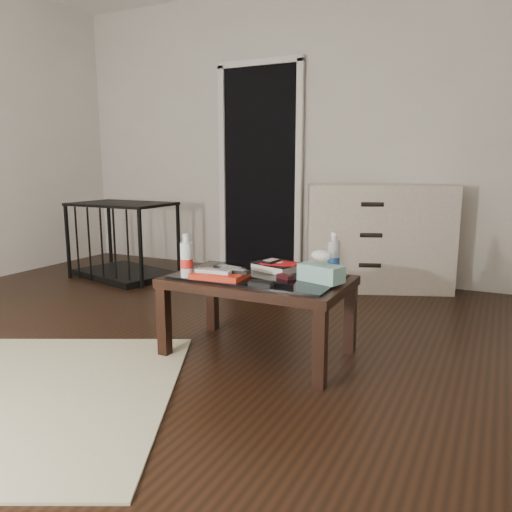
{
  "coord_description": "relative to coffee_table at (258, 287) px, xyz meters",
  "views": [
    {
      "loc": [
        1.79,
        -2.04,
        1.08
      ],
      "look_at": [
        0.53,
        0.49,
        0.55
      ],
      "focal_mm": 35.0,
      "sensor_mm": 36.0,
      "label": 1
    }
  ],
  "objects": [
    {
      "name": "ground",
      "position": [
        -0.6,
        -0.39,
        -0.4
      ],
      "size": [
        5.0,
        5.0,
        0.0
      ],
      "primitive_type": "plane",
      "color": "black",
      "rests_on": "ground"
    },
    {
      "name": "room_shell",
      "position": [
        -0.6,
        -0.39,
        1.22
      ],
      "size": [
        5.0,
        5.0,
        5.0
      ],
      "color": "beige",
      "rests_on": "ground"
    },
    {
      "name": "doorway",
      "position": [
        -1.0,
        2.08,
        0.63
      ],
      "size": [
        0.9,
        0.08,
        2.07
      ],
      "color": "black",
      "rests_on": "ground"
    },
    {
      "name": "coffee_table",
      "position": [
        0.0,
        0.0,
        0.0
      ],
      "size": [
        1.0,
        0.6,
        0.46
      ],
      "color": "black",
      "rests_on": "ground"
    },
    {
      "name": "dresser",
      "position": [
        0.25,
        1.84,
        0.05
      ],
      "size": [
        1.3,
        0.9,
        0.9
      ],
      "rotation": [
        0.0,
        0.0,
        0.38
      ],
      "color": "beige",
      "rests_on": "ground"
    },
    {
      "name": "pet_crate",
      "position": [
        -2.01,
        1.2,
        -0.17
      ],
      "size": [
        1.02,
        0.81,
        0.71
      ],
      "rotation": [
        0.0,
        0.0,
        -0.25
      ],
      "color": "black",
      "rests_on": "ground"
    },
    {
      "name": "magazines",
      "position": [
        -0.16,
        -0.14,
        0.08
      ],
      "size": [
        0.3,
        0.23,
        0.03
      ],
      "primitive_type": "cube",
      "rotation": [
        0.0,
        0.0,
        0.08
      ],
      "color": "red",
      "rests_on": "coffee_table"
    },
    {
      "name": "remote_silver",
      "position": [
        -0.19,
        -0.17,
        0.11
      ],
      "size": [
        0.2,
        0.06,
        0.02
      ],
      "primitive_type": "cube",
      "rotation": [
        0.0,
        0.0,
        0.07
      ],
      "color": "silver",
      "rests_on": "magazines"
    },
    {
      "name": "remote_black_front",
      "position": [
        -0.1,
        -0.12,
        0.11
      ],
      "size": [
        0.2,
        0.05,
        0.02
      ],
      "primitive_type": "cube",
      "rotation": [
        0.0,
        0.0,
        -0.01
      ],
      "color": "black",
      "rests_on": "magazines"
    },
    {
      "name": "remote_black_back",
      "position": [
        -0.15,
        -0.06,
        0.11
      ],
      "size": [
        0.21,
        0.09,
        0.02
      ],
      "primitive_type": "cube",
      "rotation": [
        0.0,
        0.0,
        -0.2
      ],
      "color": "black",
      "rests_on": "magazines"
    },
    {
      "name": "textbook",
      "position": [
        0.04,
        0.17,
        0.09
      ],
      "size": [
        0.3,
        0.26,
        0.05
      ],
      "primitive_type": "cube",
      "rotation": [
        0.0,
        0.0,
        -0.29
      ],
      "color": "black",
      "rests_on": "coffee_table"
    },
    {
      "name": "dvd_mailers",
      "position": [
        0.05,
        0.15,
        0.11
      ],
      "size": [
        0.19,
        0.14,
        0.01
      ],
      "primitive_type": "cube",
      "rotation": [
        0.0,
        0.0,
        0.02
      ],
      "color": "red",
      "rests_on": "textbook"
    },
    {
      "name": "ipod",
      "position": [
        0.02,
        0.13,
        0.12
      ],
      "size": [
        0.08,
        0.11,
        0.02
      ],
      "primitive_type": "cube",
      "rotation": [
        0.0,
        0.0,
        -0.19
      ],
      "color": "black",
      "rests_on": "dvd_mailers"
    },
    {
      "name": "flip_phone",
      "position": [
        0.16,
        -0.0,
        0.08
      ],
      "size": [
        0.1,
        0.08,
        0.02
      ],
      "primitive_type": "cube",
      "rotation": [
        0.0,
        0.0,
        -0.4
      ],
      "color": "black",
      "rests_on": "coffee_table"
    },
    {
      "name": "wallet",
      "position": [
        0.11,
        -0.2,
        0.07
      ],
      "size": [
        0.13,
        0.08,
        0.02
      ],
      "primitive_type": "cube",
      "rotation": [
        0.0,
        0.0,
        0.1
      ],
      "color": "black",
      "rests_on": "coffee_table"
    },
    {
      "name": "water_bottle_left",
      "position": [
        -0.34,
        -0.21,
        0.18
      ],
      "size": [
        0.07,
        0.07,
        0.24
      ],
      "primitive_type": "cylinder",
      "rotation": [
        0.0,
        0.0,
        0.08
      ],
      "color": "silver",
      "rests_on": "coffee_table"
    },
    {
      "name": "water_bottle_right",
      "position": [
        0.37,
        0.21,
        0.18
      ],
      "size": [
        0.08,
        0.08,
        0.24
      ],
      "primitive_type": "cylinder",
      "rotation": [
        0.0,
        0.0,
        0.15
      ],
      "color": "#B6BEC1",
      "rests_on": "coffee_table"
    },
    {
      "name": "tissue_box",
      "position": [
        0.36,
        0.02,
        0.11
      ],
      "size": [
        0.25,
        0.18,
        0.09
      ],
      "primitive_type": "cube",
      "rotation": [
        0.0,
        0.0,
        -0.28
      ],
      "color": "teal",
      "rests_on": "coffee_table"
    }
  ]
}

